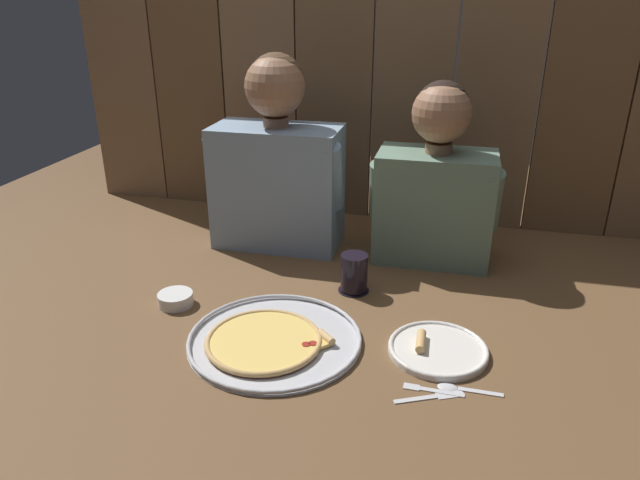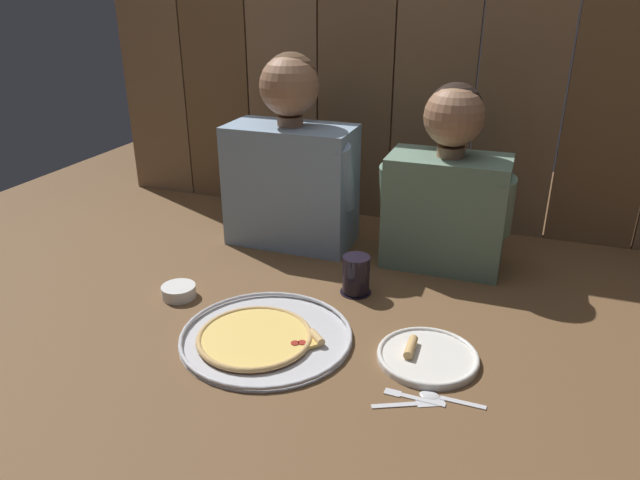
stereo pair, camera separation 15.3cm
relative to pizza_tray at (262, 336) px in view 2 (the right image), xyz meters
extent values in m
plane|color=brown|center=(0.09, 0.13, -0.01)|extent=(3.20, 3.20, 0.00)
cylinder|color=silver|center=(0.01, 0.01, -0.01)|extent=(0.42, 0.42, 0.01)
torus|color=silver|center=(0.01, 0.01, 0.00)|extent=(0.42, 0.42, 0.01)
cylinder|color=#B23823|center=(-0.01, -0.01, 0.00)|extent=(0.27, 0.27, 0.00)
cylinder|color=#EFC660|center=(-0.01, -0.01, 0.00)|extent=(0.26, 0.26, 0.01)
torus|color=tan|center=(-0.01, -0.01, 0.00)|extent=(0.28, 0.28, 0.01)
cube|color=#EABC56|center=(0.10, 0.00, 0.00)|extent=(0.10, 0.10, 0.01)
cylinder|color=tan|center=(0.13, 0.03, 0.01)|extent=(0.05, 0.05, 0.02)
cylinder|color=#A3281E|center=(0.11, 0.00, 0.01)|extent=(0.02, 0.02, 0.00)
cylinder|color=#A3281E|center=(0.09, -0.01, 0.01)|extent=(0.02, 0.02, 0.00)
cylinder|color=white|center=(0.40, 0.05, 0.00)|extent=(0.24, 0.24, 0.01)
torus|color=white|center=(0.40, 0.05, 0.00)|extent=(0.24, 0.24, 0.01)
cylinder|color=tan|center=(0.35, 0.06, 0.01)|extent=(0.02, 0.08, 0.02)
cylinder|color=black|center=(0.15, 0.31, -0.01)|extent=(0.09, 0.09, 0.01)
cylinder|color=black|center=(0.15, 0.31, 0.05)|extent=(0.08, 0.08, 0.11)
cylinder|color=white|center=(-0.31, 0.12, 0.01)|extent=(0.09, 0.09, 0.03)
cylinder|color=#B23823|center=(-0.31, 0.12, 0.02)|extent=(0.08, 0.08, 0.02)
cube|color=silver|center=(0.41, -0.09, -0.01)|extent=(0.10, 0.01, 0.01)
cube|color=silver|center=(0.35, -0.09, -0.01)|extent=(0.04, 0.02, 0.01)
cube|color=silver|center=(0.36, -0.13, -0.01)|extent=(0.09, 0.05, 0.01)
cube|color=silver|center=(0.43, -0.10, -0.01)|extent=(0.06, 0.05, 0.00)
cube|color=silver|center=(0.49, -0.07, -0.01)|extent=(0.10, 0.01, 0.01)
ellipsoid|color=silver|center=(0.42, -0.07, -0.01)|extent=(0.04, 0.03, 0.01)
cube|color=#849EB7|center=(-0.16, 0.58, 0.19)|extent=(0.41, 0.21, 0.39)
cylinder|color=#9E7051|center=(-0.16, 0.58, 0.40)|extent=(0.08, 0.08, 0.03)
sphere|color=#9E7051|center=(-0.16, 0.58, 0.51)|extent=(0.18, 0.18, 0.18)
sphere|color=brown|center=(-0.16, 0.60, 0.52)|extent=(0.17, 0.17, 0.17)
cylinder|color=#849EB7|center=(-0.34, 0.54, 0.25)|extent=(0.08, 0.12, 0.23)
cylinder|color=#849EB7|center=(0.02, 0.54, 0.25)|extent=(0.08, 0.14, 0.23)
cube|color=slate|center=(0.34, 0.58, 0.16)|extent=(0.35, 0.20, 0.34)
cylinder|color=#9E7051|center=(0.34, 0.58, 0.35)|extent=(0.08, 0.08, 0.03)
sphere|color=#9E7051|center=(0.34, 0.58, 0.45)|extent=(0.17, 0.17, 0.17)
sphere|color=black|center=(0.34, 0.60, 0.46)|extent=(0.16, 0.16, 0.16)
cylinder|color=slate|center=(0.19, 0.54, 0.21)|extent=(0.08, 0.12, 0.20)
cylinder|color=slate|center=(0.50, 0.54, 0.21)|extent=(0.08, 0.13, 0.20)
cube|color=#806243|center=(-0.87, 0.91, 0.55)|extent=(0.27, 0.03, 1.12)
cube|color=brown|center=(-0.60, 0.91, 0.55)|extent=(0.27, 0.03, 1.12)
cube|color=#886A4B|center=(-0.32, 0.91, 0.55)|extent=(0.27, 0.03, 1.12)
cube|color=brown|center=(-0.05, 0.91, 0.55)|extent=(0.27, 0.03, 1.12)
cube|color=#826345|center=(0.23, 0.91, 0.55)|extent=(0.27, 0.03, 1.12)
cube|color=#816243|center=(0.50, 0.91, 0.55)|extent=(0.27, 0.03, 1.12)
cube|color=brown|center=(0.78, 0.91, 0.55)|extent=(0.27, 0.03, 1.12)
camera|label=1|loc=(0.40, -1.13, 0.79)|focal=32.67mm
camera|label=2|loc=(0.54, -1.09, 0.79)|focal=32.67mm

